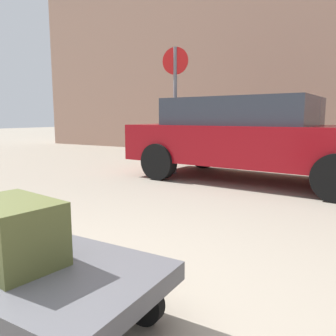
{
  "coord_description": "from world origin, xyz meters",
  "views": [
    {
      "loc": [
        1.33,
        -1.09,
        1.09
      ],
      "look_at": [
        0.0,
        1.2,
        0.69
      ],
      "focal_mm": 35.95,
      "sensor_mm": 36.0,
      "label": 1
    }
  ],
  "objects_px": {
    "luggage_cart": "(51,280)",
    "no_parking_sign": "(175,97)",
    "duffel_bag_olive_stacked_top": "(12,232)",
    "parked_car": "(251,137)"
  },
  "relations": [
    {
      "from": "parked_car",
      "to": "luggage_cart",
      "type": "bearing_deg",
      "value": -85.89
    },
    {
      "from": "luggage_cart",
      "to": "no_parking_sign",
      "type": "bearing_deg",
      "value": 111.4
    },
    {
      "from": "luggage_cart",
      "to": "duffel_bag_olive_stacked_top",
      "type": "relative_size",
      "value": 2.17
    },
    {
      "from": "duffel_bag_olive_stacked_top",
      "to": "luggage_cart",
      "type": "bearing_deg",
      "value": 25.27
    },
    {
      "from": "duffel_bag_olive_stacked_top",
      "to": "no_parking_sign",
      "type": "distance_m",
      "value": 4.98
    },
    {
      "from": "duffel_bag_olive_stacked_top",
      "to": "no_parking_sign",
      "type": "xyz_separation_m",
      "value": [
        -1.59,
        4.62,
        0.97
      ]
    },
    {
      "from": "luggage_cart",
      "to": "parked_car",
      "type": "height_order",
      "value": "parked_car"
    },
    {
      "from": "duffel_bag_olive_stacked_top",
      "to": "parked_car",
      "type": "distance_m",
      "value": 4.72
    },
    {
      "from": "luggage_cart",
      "to": "duffel_bag_olive_stacked_top",
      "type": "height_order",
      "value": "duffel_bag_olive_stacked_top"
    },
    {
      "from": "luggage_cart",
      "to": "no_parking_sign",
      "type": "xyz_separation_m",
      "value": [
        -1.79,
        4.56,
        1.2
      ]
    }
  ]
}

